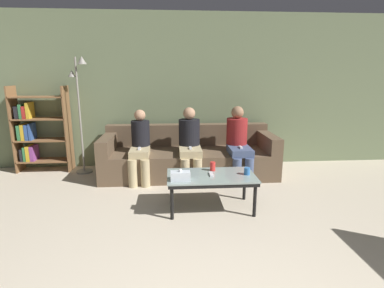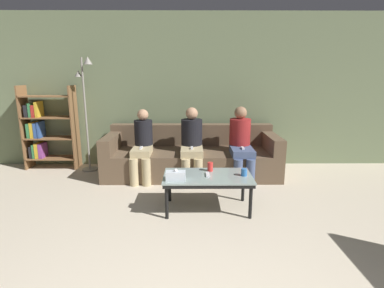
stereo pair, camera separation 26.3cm
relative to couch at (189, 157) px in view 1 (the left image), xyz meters
name	(u,v)px [view 1 (the left image)]	position (x,y,z in m)	size (l,w,h in m)	color
wall_back	(187,91)	(0.00, 0.56, 1.02)	(12.00, 0.06, 2.60)	#707F5B
couch	(189,157)	(0.00, 0.00, 0.00)	(2.72, 0.98, 0.76)	brown
coffee_table	(211,178)	(0.18, -1.35, 0.11)	(1.04, 0.58, 0.43)	#8C9E99
cup_near_left	(247,171)	(0.61, -1.37, 0.19)	(0.07, 0.07, 0.09)	#3372BF
cup_near_right	(213,166)	(0.22, -1.19, 0.20)	(0.07, 0.07, 0.11)	red
tissue_box	(180,176)	(-0.19, -1.50, 0.20)	(0.22, 0.12, 0.13)	silver
game_remote	(211,174)	(0.18, -1.35, 0.16)	(0.04, 0.15, 0.02)	white
bookshelf	(36,131)	(-2.51, 0.33, 0.40)	(0.86, 0.32, 1.41)	brown
standing_lamp	(80,103)	(-1.71, 0.19, 0.86)	(0.31, 0.26, 1.86)	gray
seated_person_left_end	(140,145)	(-0.75, -0.23, 0.27)	(0.31, 0.65, 1.07)	tan
seated_person_mid_left	(190,142)	(0.00, -0.22, 0.30)	(0.33, 0.69, 1.09)	tan
seated_person_mid_right	(238,141)	(0.75, -0.22, 0.30)	(0.33, 0.72, 1.11)	#47567A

